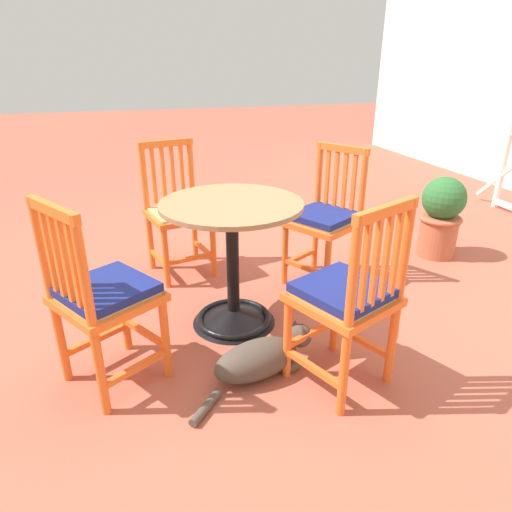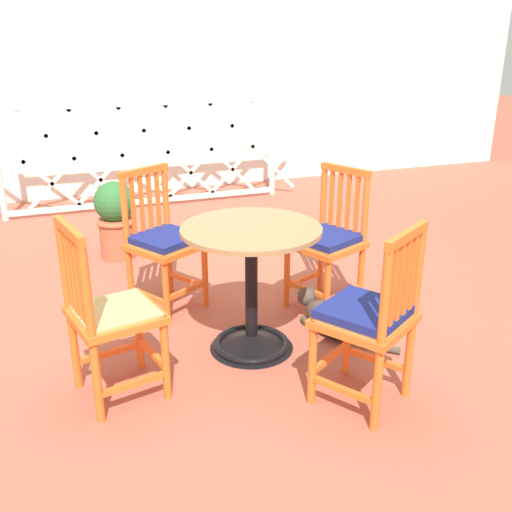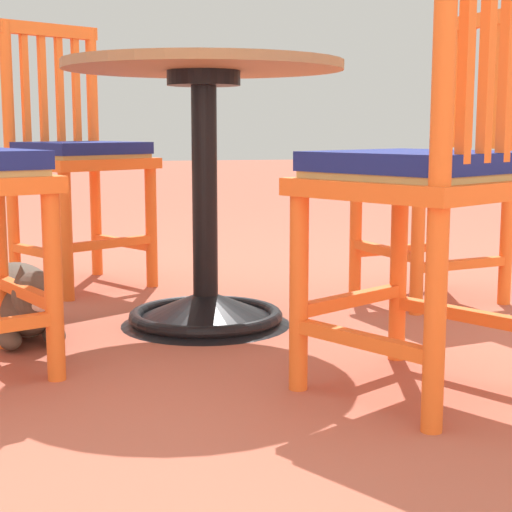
{
  "view_description": "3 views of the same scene",
  "coord_description": "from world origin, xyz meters",
  "px_view_note": "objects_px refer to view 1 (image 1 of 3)",
  "views": [
    {
      "loc": [
        2.24,
        -0.61,
        1.42
      ],
      "look_at": [
        0.1,
        0.02,
        0.44
      ],
      "focal_mm": 31.79,
      "sensor_mm": 36.0,
      "label": 1
    },
    {
      "loc": [
        -0.97,
        -2.85,
        1.69
      ],
      "look_at": [
        0.1,
        0.05,
        0.5
      ],
      "focal_mm": 40.72,
      "sensor_mm": 36.0,
      "label": 2
    },
    {
      "loc": [
        0.39,
        2.16,
        0.55
      ],
      "look_at": [
        -0.11,
        -0.02,
        0.2
      ],
      "focal_mm": 57.74,
      "sensor_mm": 36.0,
      "label": 3
    }
  ],
  "objects_px": {
    "cafe_table": "(233,278)",
    "tabby_cat": "(263,357)",
    "orange_chair_facing_out": "(103,298)",
    "orange_chair_tucked_in": "(347,298)",
    "terracotta_planter": "(441,215)",
    "orange_chair_near_fence": "(178,213)",
    "orange_chair_by_planter": "(325,220)"
  },
  "relations": [
    {
      "from": "orange_chair_by_planter",
      "to": "tabby_cat",
      "type": "height_order",
      "value": "orange_chair_by_planter"
    },
    {
      "from": "cafe_table",
      "to": "orange_chair_by_planter",
      "type": "relative_size",
      "value": 0.83
    },
    {
      "from": "cafe_table",
      "to": "tabby_cat",
      "type": "distance_m",
      "value": 0.54
    },
    {
      "from": "orange_chair_near_fence",
      "to": "tabby_cat",
      "type": "xyz_separation_m",
      "value": [
        1.29,
        0.22,
        -0.34
      ]
    },
    {
      "from": "tabby_cat",
      "to": "terracotta_planter",
      "type": "height_order",
      "value": "terracotta_planter"
    },
    {
      "from": "orange_chair_near_fence",
      "to": "terracotta_planter",
      "type": "xyz_separation_m",
      "value": [
        0.28,
        1.94,
        -0.11
      ]
    },
    {
      "from": "cafe_table",
      "to": "orange_chair_tucked_in",
      "type": "relative_size",
      "value": 0.83
    },
    {
      "from": "cafe_table",
      "to": "tabby_cat",
      "type": "height_order",
      "value": "cafe_table"
    },
    {
      "from": "orange_chair_near_fence",
      "to": "terracotta_planter",
      "type": "bearing_deg",
      "value": 81.81
    },
    {
      "from": "orange_chair_facing_out",
      "to": "cafe_table",
      "type": "bearing_deg",
      "value": 116.56
    },
    {
      "from": "orange_chair_facing_out",
      "to": "orange_chair_near_fence",
      "type": "relative_size",
      "value": 1.0
    },
    {
      "from": "orange_chair_by_planter",
      "to": "orange_chair_near_fence",
      "type": "distance_m",
      "value": 1.01
    },
    {
      "from": "orange_chair_near_fence",
      "to": "tabby_cat",
      "type": "distance_m",
      "value": 1.35
    },
    {
      "from": "orange_chair_by_planter",
      "to": "orange_chair_near_fence",
      "type": "relative_size",
      "value": 1.0
    },
    {
      "from": "orange_chair_facing_out",
      "to": "terracotta_planter",
      "type": "relative_size",
      "value": 1.47
    },
    {
      "from": "orange_chair_tucked_in",
      "to": "orange_chair_near_fence",
      "type": "distance_m",
      "value": 1.54
    },
    {
      "from": "orange_chair_near_fence",
      "to": "terracotta_planter",
      "type": "height_order",
      "value": "orange_chair_near_fence"
    },
    {
      "from": "orange_chair_facing_out",
      "to": "terracotta_planter",
      "type": "bearing_deg",
      "value": 109.27
    },
    {
      "from": "orange_chair_tucked_in",
      "to": "orange_chair_near_fence",
      "type": "xyz_separation_m",
      "value": [
        -1.44,
        -0.56,
        -0.01
      ]
    },
    {
      "from": "cafe_table",
      "to": "orange_chair_tucked_in",
      "type": "height_order",
      "value": "orange_chair_tucked_in"
    },
    {
      "from": "orange_chair_tucked_in",
      "to": "terracotta_planter",
      "type": "distance_m",
      "value": 1.81
    },
    {
      "from": "orange_chair_tucked_in",
      "to": "tabby_cat",
      "type": "height_order",
      "value": "orange_chair_tucked_in"
    },
    {
      "from": "cafe_table",
      "to": "orange_chair_near_fence",
      "type": "distance_m",
      "value": 0.83
    },
    {
      "from": "tabby_cat",
      "to": "terracotta_planter",
      "type": "distance_m",
      "value": 2.01
    },
    {
      "from": "cafe_table",
      "to": "terracotta_planter",
      "type": "relative_size",
      "value": 1.23
    },
    {
      "from": "orange_chair_near_fence",
      "to": "cafe_table",
      "type": "bearing_deg",
      "value": 13.99
    },
    {
      "from": "orange_chair_facing_out",
      "to": "orange_chair_near_fence",
      "type": "height_order",
      "value": "same"
    },
    {
      "from": "cafe_table",
      "to": "orange_chair_facing_out",
      "type": "height_order",
      "value": "orange_chair_facing_out"
    },
    {
      "from": "terracotta_planter",
      "to": "cafe_table",
      "type": "bearing_deg",
      "value": -73.74
    },
    {
      "from": "orange_chair_tucked_in",
      "to": "orange_chair_by_planter",
      "type": "height_order",
      "value": "same"
    },
    {
      "from": "cafe_table",
      "to": "orange_chair_facing_out",
      "type": "bearing_deg",
      "value": -63.44
    },
    {
      "from": "tabby_cat",
      "to": "terracotta_planter",
      "type": "xyz_separation_m",
      "value": [
        -1.01,
        1.72,
        0.23
      ]
    }
  ]
}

